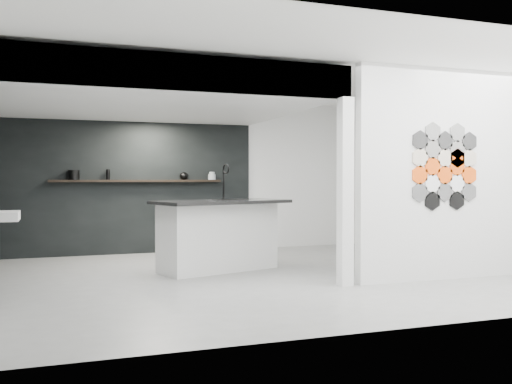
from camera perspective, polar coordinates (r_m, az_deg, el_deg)
The scene contains 16 objects.
floor at distance 7.89m, azimuth 0.05°, elevation -8.47°, with size 7.00×6.00×0.01m, color slate.
partition_panel at distance 7.96m, azimuth 17.84°, elevation 1.71°, with size 2.45×0.15×2.80m, color silver.
bay_clad_back at distance 10.37m, azimuth -12.34°, elevation 0.41°, with size 4.40×0.04×2.35m, color black.
bulkhead at distance 8.51m, azimuth -10.67°, elevation 9.50°, with size 4.40×4.00×0.40m, color silver.
corner_column at distance 7.20m, azimuth 8.92°, elevation 0.01°, with size 0.16×0.16×2.35m, color silver.
fascia_beam at distance 6.64m, azimuth -8.03°, elevation 11.82°, with size 4.40×0.16×0.40m, color silver.
wall_basin at distance 8.16m, azimuth -23.99°, elevation -2.22°, with size 0.40×0.60×0.12m, color silver.
display_shelf at distance 10.28m, azimuth -11.71°, elevation 1.10°, with size 3.00×0.15×0.04m, color black.
kitchen_island at distance 8.33m, azimuth -3.76°, elevation -4.25°, with size 2.11×1.40×1.57m.
stockpot at distance 10.19m, azimuth -17.77°, elevation 1.63°, with size 0.20×0.20×0.16m, color black.
kettle at distance 10.43m, azimuth -7.21°, elevation 1.61°, with size 0.16×0.16×0.14m, color black.
glass_bowl at distance 10.55m, azimuth -4.44°, elevation 1.51°, with size 0.14×0.14×0.10m, color gray.
glass_vase at distance 10.55m, azimuth -4.44°, elevation 1.63°, with size 0.10×0.10×0.14m, color gray.
bottle_dark at distance 10.22m, azimuth -14.57°, elevation 1.70°, with size 0.07×0.07×0.18m, color black.
utensil_cup at distance 10.19m, azimuth -17.76°, elevation 1.49°, with size 0.09×0.09×0.11m, color black.
hex_tile_cluster at distance 7.92m, azimuth 18.42°, elevation 2.47°, with size 1.04×0.02×1.16m.
Camera 1 is at (-2.62, -7.32, 1.34)m, focal length 40.00 mm.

